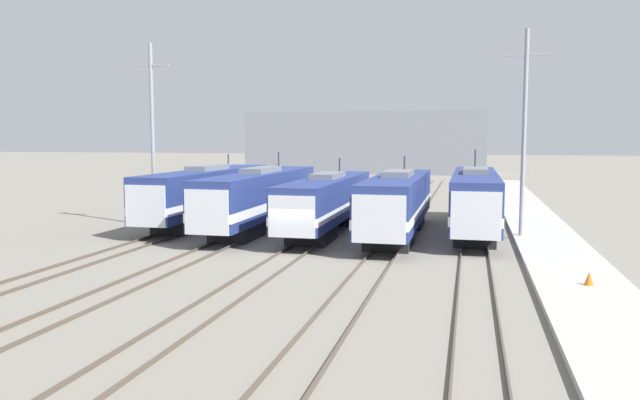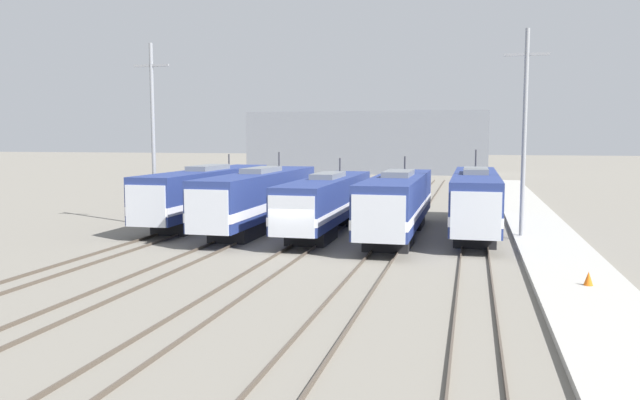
% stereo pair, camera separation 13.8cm
% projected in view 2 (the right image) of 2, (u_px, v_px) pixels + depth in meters
% --- Properties ---
extents(ground_plane, '(400.00, 400.00, 0.00)m').
position_uv_depth(ground_plane, '(294.00, 253.00, 34.28)').
color(ground_plane, slate).
extents(rail_pair_far_left, '(1.50, 120.00, 0.15)m').
position_uv_depth(rail_pair_far_left, '(137.00, 245.00, 36.54)').
color(rail_pair_far_left, '#4C4238').
rests_on(rail_pair_far_left, ground_plane).
extents(rail_pair_center_left, '(1.51, 120.00, 0.15)m').
position_uv_depth(rail_pair_center_left, '(213.00, 248.00, 35.41)').
color(rail_pair_center_left, '#4C4238').
rests_on(rail_pair_center_left, ground_plane).
extents(rail_pair_center, '(1.51, 120.00, 0.15)m').
position_uv_depth(rail_pair_center, '(294.00, 252.00, 34.27)').
color(rail_pair_center, '#4C4238').
rests_on(rail_pair_center, ground_plane).
extents(rail_pair_center_right, '(1.51, 120.00, 0.15)m').
position_uv_depth(rail_pair_center_right, '(382.00, 256.00, 33.13)').
color(rail_pair_center_right, '#4C4238').
rests_on(rail_pair_center_right, ground_plane).
extents(rail_pair_far_right, '(1.50, 120.00, 0.15)m').
position_uv_depth(rail_pair_far_right, '(475.00, 260.00, 31.99)').
color(rail_pair_far_right, '#4C4238').
rests_on(rail_pair_far_right, ground_plane).
extents(locomotive_far_left, '(2.91, 18.59, 5.00)m').
position_uv_depth(locomotive_far_left, '(206.00, 194.00, 45.91)').
color(locomotive_far_left, black).
rests_on(locomotive_far_left, ground_plane).
extents(locomotive_center_left, '(2.86, 18.71, 5.24)m').
position_uv_depth(locomotive_center_left, '(259.00, 198.00, 42.95)').
color(locomotive_center_left, black).
rests_on(locomotive_center_left, ground_plane).
extents(locomotive_center, '(2.87, 17.67, 4.84)m').
position_uv_depth(locomotive_center, '(326.00, 202.00, 41.46)').
color(locomotive_center, black).
rests_on(locomotive_center, ground_plane).
extents(locomotive_center_right, '(3.06, 17.42, 5.02)m').
position_uv_depth(locomotive_center_right, '(397.00, 203.00, 39.57)').
color(locomotive_center_right, black).
rests_on(locomotive_center_right, ground_plane).
extents(locomotive_far_right, '(2.89, 18.46, 5.45)m').
position_uv_depth(locomotive_far_right, '(475.00, 200.00, 41.12)').
color(locomotive_far_right, black).
rests_on(locomotive_far_right, ground_plane).
extents(catenary_tower_left, '(2.67, 0.27, 12.89)m').
position_uv_depth(catenary_tower_left, '(153.00, 131.00, 44.03)').
color(catenary_tower_left, gray).
rests_on(catenary_tower_left, ground_plane).
extents(catenary_tower_right, '(2.67, 0.27, 12.89)m').
position_uv_depth(catenary_tower_right, '(524.00, 130.00, 38.11)').
color(catenary_tower_right, gray).
rests_on(catenary_tower_right, ground_plane).
extents(platform, '(4.00, 120.00, 0.27)m').
position_uv_depth(platform, '(565.00, 263.00, 30.96)').
color(platform, '#A8A59E').
rests_on(platform, ground_plane).
extents(traffic_cone, '(0.38, 0.38, 0.57)m').
position_uv_depth(traffic_cone, '(588.00, 278.00, 25.67)').
color(traffic_cone, orange).
rests_on(traffic_cone, platform).
extents(depot_building, '(41.81, 13.67, 10.77)m').
position_uv_depth(depot_building, '(368.00, 143.00, 112.68)').
color(depot_building, gray).
rests_on(depot_building, ground_plane).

